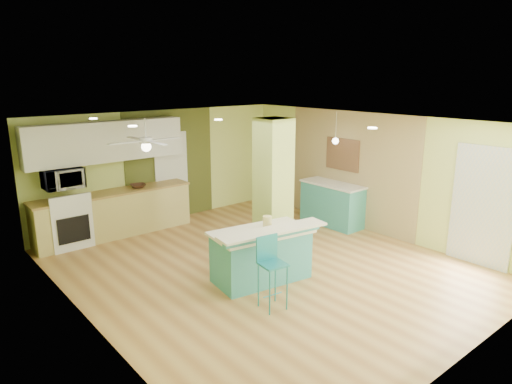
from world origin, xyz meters
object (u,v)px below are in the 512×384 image
side_counter (332,204)px  bar_stool (270,261)px  peninsula (262,254)px  fruit_bowl (138,186)px  canister (267,222)px

side_counter → bar_stool: bearing=-151.7°
peninsula → bar_stool: bearing=-114.2°
fruit_bowl → canister: 3.50m
peninsula → fruit_bowl: 3.59m
side_counter → canister: (-2.87, -1.08, 0.46)m
peninsula → bar_stool: (-0.48, -0.74, 0.26)m
fruit_bowl → canister: size_ratio=1.69×
fruit_bowl → canister: bearing=-80.2°
bar_stool → canister: size_ratio=5.57×
bar_stool → fruit_bowl: (0.08, 4.27, 0.27)m
side_counter → canister: 3.10m
bar_stool → canister: 1.09m
peninsula → side_counter: peninsula is taller
peninsula → fruit_bowl: bearing=105.1°
side_counter → canister: canister is taller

